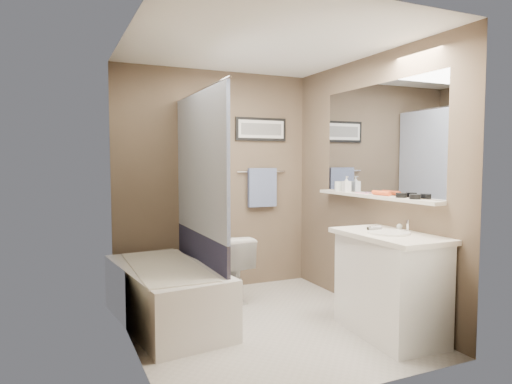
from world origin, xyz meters
name	(u,v)px	position (x,y,z in m)	size (l,w,h in m)	color
ground	(263,325)	(0.00, 0.00, 0.00)	(2.50, 2.50, 0.00)	beige
ceiling	(263,46)	(0.00, 0.00, 2.38)	(2.20, 2.50, 0.04)	white
wall_back	(215,181)	(0.00, 1.23, 1.20)	(2.20, 0.04, 2.40)	brown
wall_front	(350,198)	(0.00, -1.23, 1.20)	(2.20, 0.04, 2.40)	brown
wall_left	(133,191)	(-1.08, 0.00, 1.20)	(0.04, 2.50, 2.40)	brown
wall_right	(366,184)	(1.08, 0.00, 1.20)	(0.04, 2.50, 2.40)	brown
tile_surround	(123,211)	(-1.09, 0.50, 1.00)	(0.02, 1.55, 2.00)	tan
curtain_rod	(200,91)	(-0.40, 0.50, 2.05)	(0.02, 0.02, 1.55)	silver
curtain_upper	(200,163)	(-0.40, 0.50, 1.40)	(0.03, 1.45, 1.28)	silver
curtain_lower	(201,252)	(-0.40, 0.50, 0.58)	(0.03, 1.45, 0.36)	#262747
mirror	(378,139)	(1.09, -0.15, 1.62)	(0.02, 1.60, 1.00)	silver
shelf	(373,196)	(1.04, -0.15, 1.10)	(0.12, 1.60, 0.03)	silver
towel_bar	(262,172)	(0.55, 1.22, 1.30)	(0.02, 0.02, 0.60)	silver
towel	(262,187)	(0.55, 1.20, 1.12)	(0.34, 0.05, 0.44)	#8B9FCB
art_frame	(261,129)	(0.55, 1.23, 1.78)	(0.62, 0.03, 0.26)	black
art_mat	(261,129)	(0.55, 1.22, 1.78)	(0.56, 0.00, 0.20)	white
art_image	(262,129)	(0.55, 1.22, 1.78)	(0.50, 0.00, 0.13)	#595959
door	(420,226)	(0.55, -1.24, 1.00)	(0.80, 0.02, 2.00)	silver
door_handle	(374,228)	(0.22, -1.19, 1.00)	(0.02, 0.02, 0.10)	silver
bathtub	(166,295)	(-0.75, 0.41, 0.25)	(0.70, 1.50, 0.50)	silver
tub_rim	(166,267)	(-0.75, 0.41, 0.50)	(0.56, 1.36, 0.02)	silver
toilet	(227,267)	(-0.01, 0.84, 0.33)	(0.37, 0.65, 0.67)	white
vanity	(390,287)	(0.85, -0.62, 0.40)	(0.50, 0.90, 0.80)	white
countertop	(390,236)	(0.84, -0.62, 0.82)	(0.54, 0.96, 0.04)	white
sink_basin	(389,232)	(0.83, -0.62, 0.85)	(0.34, 0.34, 0.01)	white
faucet_spout	(408,226)	(1.03, -0.62, 0.89)	(0.02, 0.02, 0.10)	white
faucet_knob	(399,227)	(1.03, -0.52, 0.87)	(0.05, 0.05, 0.05)	silver
candle_bowl_near	(415,197)	(1.04, -0.68, 1.14)	(0.09, 0.09, 0.04)	black
candle_bowl_far	(401,195)	(1.04, -0.52, 1.14)	(0.09, 0.09, 0.04)	black
hair_brush_front	(381,193)	(1.04, -0.27, 1.14)	(0.04, 0.04, 0.22)	#DB4C1E
pink_comb	(362,193)	(1.04, 0.01, 1.12)	(0.03, 0.16, 0.01)	pink
glass_jar	(339,186)	(1.04, 0.39, 1.17)	(0.08, 0.08, 0.10)	silver
soap_bottle	(347,184)	(1.04, 0.25, 1.19)	(0.07, 0.07, 0.16)	#999999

